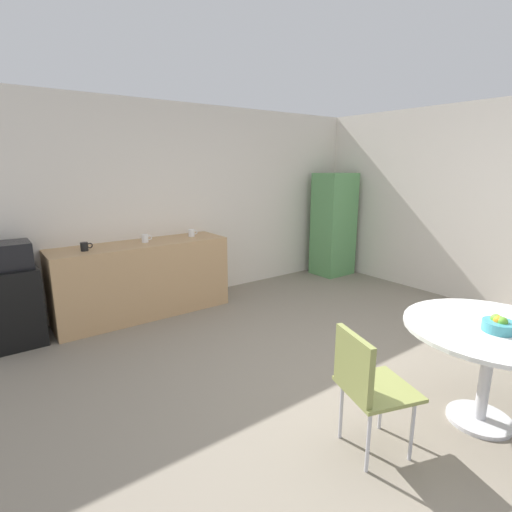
{
  "coord_description": "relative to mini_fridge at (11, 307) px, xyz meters",
  "views": [
    {
      "loc": [
        -2.31,
        -1.84,
        1.82
      ],
      "look_at": [
        -0.12,
        1.12,
        0.95
      ],
      "focal_mm": 27.2,
      "sensor_mm": 36.0,
      "label": 1
    }
  ],
  "objects": [
    {
      "name": "mug_white",
      "position": [
        0.75,
        -0.05,
        0.54
      ],
      "size": [
        0.13,
        0.08,
        0.09
      ],
      "color": "black",
      "rests_on": "counter_block"
    },
    {
      "name": "mug_red",
      "position": [
        2.09,
        0.04,
        0.54
      ],
      "size": [
        0.13,
        0.08,
        0.09
      ],
      "color": "white",
      "rests_on": "counter_block"
    },
    {
      "name": "mug_green",
      "position": [
        1.46,
        0.02,
        0.54
      ],
      "size": [
        0.13,
        0.08,
        0.09
      ],
      "color": "white",
      "rests_on": "counter_block"
    },
    {
      "name": "mini_fridge",
      "position": [
        0.0,
        0.0,
        0.0
      ],
      "size": [
        0.54,
        0.54,
        0.81
      ],
      "primitive_type": "cube",
      "color": "black",
      "rests_on": "ground_plane"
    },
    {
      "name": "locker_cabinet",
      "position": [
        4.65,
        -0.1,
        0.44
      ],
      "size": [
        0.6,
        0.5,
        1.69
      ],
      "primitive_type": "cube",
      "color": "#599959",
      "rests_on": "ground_plane"
    },
    {
      "name": "chair_olive",
      "position": [
        1.62,
        -3.15,
        0.12
      ],
      "size": [
        0.53,
        0.53,
        0.83
      ],
      "color": "silver",
      "rests_on": "ground_plane"
    },
    {
      "name": "round_table",
      "position": [
        2.57,
        -3.47,
        0.21
      ],
      "size": [
        1.15,
        1.15,
        0.74
      ],
      "color": "silver",
      "rests_on": "ground_plane"
    },
    {
      "name": "microwave",
      "position": [
        0.0,
        0.0,
        0.53
      ],
      "size": [
        0.48,
        0.38,
        0.26
      ],
      "primitive_type": "cube",
      "color": "black",
      "rests_on": "mini_fridge"
    },
    {
      "name": "counter_block",
      "position": [
        1.39,
        0.0,
        0.05
      ],
      "size": [
        2.07,
        0.6,
        0.9
      ],
      "primitive_type": "cube",
      "color": "tan",
      "rests_on": "ground_plane"
    },
    {
      "name": "fruit_bowl",
      "position": [
        2.51,
        -3.52,
        0.38
      ],
      "size": [
        0.2,
        0.2,
        0.11
      ],
      "color": "teal",
      "rests_on": "round_table"
    },
    {
      "name": "ground_plane",
      "position": [
        2.1,
        -2.65,
        -0.4
      ],
      "size": [
        6.0,
        6.0,
        0.0
      ],
      "primitive_type": "plane",
      "color": "gray"
    },
    {
      "name": "wall_back",
      "position": [
        2.1,
        0.35,
        0.9
      ],
      "size": [
        6.0,
        0.1,
        2.6
      ],
      "primitive_type": "cube",
      "color": "silver",
      "rests_on": "ground_plane"
    }
  ]
}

